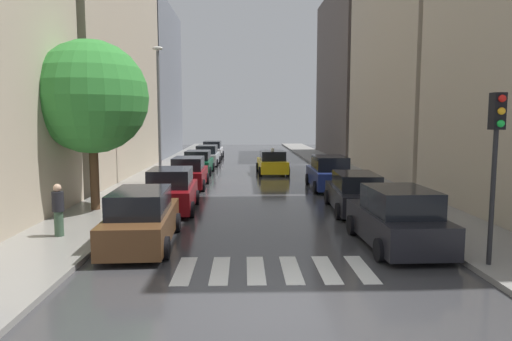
{
  "coord_description": "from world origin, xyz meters",
  "views": [
    {
      "loc": [
        -0.75,
        -8.86,
        3.81
      ],
      "look_at": [
        -0.01,
        18.19,
        0.77
      ],
      "focal_mm": 32.26,
      "sensor_mm": 36.0,
      "label": 1
    }
  ],
  "objects_px": {
    "parked_car_right_second": "(355,193)",
    "pedestrian_near_tree": "(58,209)",
    "parked_car_left_second": "(171,191)",
    "parked_car_left_third": "(189,173)",
    "parked_car_left_nearest": "(142,219)",
    "parked_car_left_fifth": "(207,156)",
    "street_tree_left": "(91,97)",
    "parked_car_right_third": "(329,174)",
    "lamp_post_left": "(159,106)",
    "traffic_light_right_corner": "(496,140)",
    "parked_car_left_fourth": "(198,163)",
    "taxi_midroad": "(272,163)",
    "parked_car_right_nearest": "(397,219)",
    "parked_car_left_sixth": "(213,150)"
  },
  "relations": [
    {
      "from": "parked_car_left_nearest",
      "to": "traffic_light_right_corner",
      "type": "xyz_separation_m",
      "value": [
        9.28,
        -2.57,
        2.48
      ]
    },
    {
      "from": "parked_car_right_third",
      "to": "street_tree_left",
      "type": "distance_m",
      "value": 12.96
    },
    {
      "from": "parked_car_left_nearest",
      "to": "street_tree_left",
      "type": "relative_size",
      "value": 0.71
    },
    {
      "from": "taxi_midroad",
      "to": "traffic_light_right_corner",
      "type": "bearing_deg",
      "value": -170.39
    },
    {
      "from": "parked_car_left_third",
      "to": "traffic_light_right_corner",
      "type": "height_order",
      "value": "traffic_light_right_corner"
    },
    {
      "from": "street_tree_left",
      "to": "lamp_post_left",
      "type": "relative_size",
      "value": 0.88
    },
    {
      "from": "taxi_midroad",
      "to": "parked_car_left_fourth",
      "type": "bearing_deg",
      "value": 87.42
    },
    {
      "from": "parked_car_left_fourth",
      "to": "taxi_midroad",
      "type": "xyz_separation_m",
      "value": [
        5.16,
        -0.07,
        -0.0
      ]
    },
    {
      "from": "parked_car_right_second",
      "to": "parked_car_right_third",
      "type": "xyz_separation_m",
      "value": [
        0.09,
        6.23,
        0.08
      ]
    },
    {
      "from": "parked_car_right_third",
      "to": "taxi_midroad",
      "type": "distance_m",
      "value": 7.55
    },
    {
      "from": "taxi_midroad",
      "to": "pedestrian_near_tree",
      "type": "bearing_deg",
      "value": 154.28
    },
    {
      "from": "parked_car_left_sixth",
      "to": "parked_car_right_third",
      "type": "relative_size",
      "value": 0.92
    },
    {
      "from": "parked_car_right_third",
      "to": "pedestrian_near_tree",
      "type": "xyz_separation_m",
      "value": [
        -10.48,
        -10.53,
        0.17
      ]
    },
    {
      "from": "parked_car_left_third",
      "to": "street_tree_left",
      "type": "distance_m",
      "value": 8.4
    },
    {
      "from": "parked_car_right_third",
      "to": "lamp_post_left",
      "type": "bearing_deg",
      "value": 80.67
    },
    {
      "from": "parked_car_left_second",
      "to": "traffic_light_right_corner",
      "type": "xyz_separation_m",
      "value": [
        9.19,
        -7.78,
        2.45
      ]
    },
    {
      "from": "parked_car_left_second",
      "to": "pedestrian_near_tree",
      "type": "distance_m",
      "value": 5.39
    },
    {
      "from": "parked_car_right_nearest",
      "to": "lamp_post_left",
      "type": "xyz_separation_m",
      "value": [
        -9.38,
        13.16,
        3.72
      ]
    },
    {
      "from": "parked_car_left_nearest",
      "to": "parked_car_left_sixth",
      "type": "distance_m",
      "value": 30.84
    },
    {
      "from": "parked_car_right_second",
      "to": "parked_car_left_third",
      "type": "bearing_deg",
      "value": 50.76
    },
    {
      "from": "traffic_light_right_corner",
      "to": "lamp_post_left",
      "type": "distance_m",
      "value": 18.93
    },
    {
      "from": "parked_car_right_second",
      "to": "pedestrian_near_tree",
      "type": "distance_m",
      "value": 11.25
    },
    {
      "from": "parked_car_right_nearest",
      "to": "traffic_light_right_corner",
      "type": "bearing_deg",
      "value": -145.19
    },
    {
      "from": "lamp_post_left",
      "to": "parked_car_left_fourth",
      "type": "bearing_deg",
      "value": 73.31
    },
    {
      "from": "parked_car_left_second",
      "to": "taxi_midroad",
      "type": "xyz_separation_m",
      "value": [
        5.01,
        13.0,
        -0.07
      ]
    },
    {
      "from": "parked_car_left_fifth",
      "to": "parked_car_left_sixth",
      "type": "xyz_separation_m",
      "value": [
        0.0,
        6.65,
        0.01
      ]
    },
    {
      "from": "street_tree_left",
      "to": "parked_car_left_sixth",
      "type": "bearing_deg",
      "value": 83.28
    },
    {
      "from": "parked_car_left_nearest",
      "to": "parked_car_right_second",
      "type": "height_order",
      "value": "parked_car_left_nearest"
    },
    {
      "from": "pedestrian_near_tree",
      "to": "parked_car_left_fifth",
      "type": "bearing_deg",
      "value": -45.21
    },
    {
      "from": "parked_car_left_fourth",
      "to": "taxi_midroad",
      "type": "distance_m",
      "value": 5.17
    },
    {
      "from": "parked_car_left_third",
      "to": "lamp_post_left",
      "type": "relative_size",
      "value": 0.56
    },
    {
      "from": "pedestrian_near_tree",
      "to": "traffic_light_right_corner",
      "type": "height_order",
      "value": "traffic_light_right_corner"
    },
    {
      "from": "parked_car_left_second",
      "to": "parked_car_right_second",
      "type": "relative_size",
      "value": 0.88
    },
    {
      "from": "parked_car_right_nearest",
      "to": "pedestrian_near_tree",
      "type": "bearing_deg",
      "value": 83.06
    },
    {
      "from": "parked_car_left_nearest",
      "to": "traffic_light_right_corner",
      "type": "bearing_deg",
      "value": -107.96
    },
    {
      "from": "parked_car_right_nearest",
      "to": "parked_car_right_second",
      "type": "relative_size",
      "value": 0.92
    },
    {
      "from": "parked_car_left_nearest",
      "to": "parked_car_right_third",
      "type": "relative_size",
      "value": 1.0
    },
    {
      "from": "parked_car_left_fifth",
      "to": "lamp_post_left",
      "type": "xyz_separation_m",
      "value": [
        -1.81,
        -11.4,
        3.77
      ]
    },
    {
      "from": "parked_car_left_second",
      "to": "parked_car_right_third",
      "type": "xyz_separation_m",
      "value": [
        7.67,
        5.93,
        0.01
      ]
    },
    {
      "from": "parked_car_left_nearest",
      "to": "street_tree_left",
      "type": "distance_m",
      "value": 6.93
    },
    {
      "from": "parked_car_left_second",
      "to": "parked_car_left_fourth",
      "type": "bearing_deg",
      "value": -0.96
    },
    {
      "from": "parked_car_left_sixth",
      "to": "traffic_light_right_corner",
      "type": "xyz_separation_m",
      "value": [
        9.18,
        -33.41,
        2.49
      ]
    },
    {
      "from": "parked_car_right_nearest",
      "to": "parked_car_left_second",
      "type": "bearing_deg",
      "value": 52.09
    },
    {
      "from": "parked_car_right_third",
      "to": "street_tree_left",
      "type": "height_order",
      "value": "street_tree_left"
    },
    {
      "from": "parked_car_left_second",
      "to": "parked_car_right_second",
      "type": "height_order",
      "value": "parked_car_left_second"
    },
    {
      "from": "parked_car_left_fifth",
      "to": "parked_car_right_second",
      "type": "distance_m",
      "value": 20.71
    },
    {
      "from": "parked_car_left_nearest",
      "to": "parked_car_left_fifth",
      "type": "relative_size",
      "value": 1.08
    },
    {
      "from": "parked_car_left_second",
      "to": "parked_car_left_sixth",
      "type": "distance_m",
      "value": 25.63
    },
    {
      "from": "traffic_light_right_corner",
      "to": "street_tree_left",
      "type": "bearing_deg",
      "value": 148.47
    },
    {
      "from": "parked_car_left_third",
      "to": "parked_car_left_second",
      "type": "bearing_deg",
      "value": -179.63
    }
  ]
}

